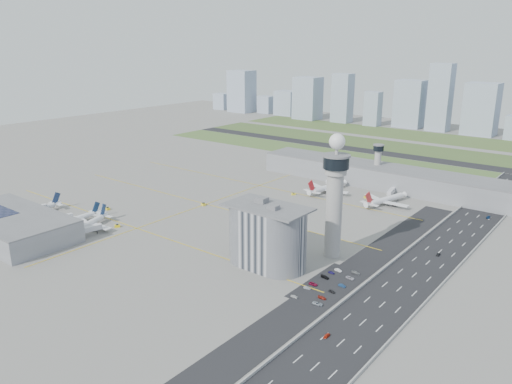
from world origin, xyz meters
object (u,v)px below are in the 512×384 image
Objects in this scene: car_lot_2 at (313,284)px; car_lot_10 at (350,278)px; secondary_tower at (378,161)px; jet_bridge_near_1 at (50,223)px; tug_1 at (108,208)px; car_lot_0 at (294,297)px; airplane_far_b at (387,196)px; jet_bridge_near_2 at (78,234)px; airplane_near_a at (33,207)px; car_lot_6 at (318,304)px; car_hw_4 at (491,193)px; tug_0 at (70,219)px; tug_2 at (117,226)px; tug_4 at (293,194)px; car_hw_1 at (438,254)px; admin_building at (267,236)px; airplane_far_a at (328,184)px; control_tower at (335,191)px; car_lot_7 at (322,298)px; airplane_near_b at (74,216)px; jet_bridge_near_0 at (25,213)px; car_hw_2 at (488,217)px; car_lot_11 at (356,273)px; car_lot_8 at (332,291)px; jet_bridge_far_1 at (393,191)px; jet_bridge_far_0 at (334,180)px; car_lot_4 at (331,272)px; car_lot_5 at (338,270)px; car_lot_9 at (342,286)px; car_hw_0 at (327,336)px; tug_5 at (366,197)px; tug_3 at (203,204)px; airplane_near_c at (87,221)px; car_lot_3 at (325,277)px.

car_lot_10 is (10.29, 16.16, -0.00)m from car_lot_2.
secondary_tower reaches higher than jet_bridge_near_1.
tug_1 is 0.96× the size of car_lot_0.
airplane_far_b reaches higher than car_lot_10.
airplane_near_a is at bearing 95.11° from jet_bridge_near_2.
car_lot_6 is 1.24× the size of car_hw_4.
tug_2 reaches higher than tug_0.
car_hw_1 is (120.88, -43.26, -0.24)m from tug_4.
admin_building is 137.17m from airplane_far_a.
control_tower is at bearing -11.33° from tug_4.
airplane_near_b is at bearing 94.14° from car_lot_7.
control_tower is at bearing -59.55° from jet_bridge_near_0.
car_hw_2 is (205.51, 166.85, -0.21)m from tug_0.
car_lot_6 is at bearing -172.13° from car_lot_10.
jet_bridge_near_0 is at bearing -22.47° from tug_1.
car_lot_11 is at bearing -19.66° from car_lot_0.
tug_4 is at bearing 49.18° from car_lot_8.
tug_1 is at bearing -51.75° from jet_bridge_far_1.
car_lot_6 is at bearing -177.43° from car_lot_11.
jet_bridge_far_0 is at bearing 29.58° from car_lot_2.
car_lot_4 is 11.65m from car_lot_11.
tug_1 is 0.85× the size of car_lot_5.
car_hw_0 reaches higher than car_lot_9.
airplane_near_b reaches higher than tug_2.
car_lot_9 reaches higher than car_hw_1.
airplane_near_a is at bearing 45.99° from tug_5.
jet_bridge_near_0 is at bearing 106.03° from car_lot_11.
car_lot_11 is at bearing 23.52° from jet_bridge_far_0.
tug_1 is 0.95× the size of tug_3.
secondary_tower is at bearing -11.47° from jet_bridge_near_2.
car_lot_2 is at bearing 178.71° from car_lot_4.
car_lot_8 is (205.66, 33.20, -2.29)m from jet_bridge_near_0.
tug_2 is 145.93m from car_lot_10.
admin_building reaches higher than airplane_near_c.
airplane_near_c reaches higher than car_lot_5.
car_lot_10 is 1.11× the size of car_hw_4.
jet_bridge_far_0 reaches higher than car_lot_9.
airplane_far_a is at bearing 89.87° from tug_4.
jet_bridge_far_0 is 183.74m from car_lot_8.
car_lot_4 is at bearing 20.91° from car_lot_7.
car_lot_5 is at bearing -17.18° from car_lot_4.
airplane_near_c is at bearing -29.25° from jet_bridge_far_0.
tug_0 is 86.04m from tug_3.
airplane_far_a is 10.34× the size of car_lot_2.
jet_bridge_near_1 is 4.41× the size of car_lot_4.
car_lot_3 is at bearing 87.68° from tug_3.
car_lot_7 is at bearing -65.04° from control_tower.
tug_1 is (28.46, 36.46, -4.56)m from airplane_near_a.
jet_bridge_near_1 is at bearing -80.00° from jet_bridge_near_0.
car_lot_9 reaches higher than car_lot_8.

